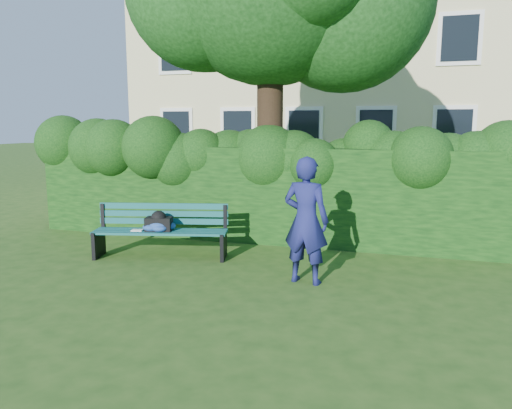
% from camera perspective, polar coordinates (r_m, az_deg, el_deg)
% --- Properties ---
extents(ground, '(80.00, 80.00, 0.00)m').
position_cam_1_polar(ground, '(7.72, -1.34, -7.67)').
color(ground, '#274B17').
rests_on(ground, ground).
extents(apartment_building, '(16.00, 8.08, 12.00)m').
position_cam_1_polar(apartment_building, '(21.44, 11.33, 19.20)').
color(apartment_building, beige).
rests_on(apartment_building, ground).
extents(hedge, '(10.00, 1.00, 1.80)m').
position_cam_1_polar(hedge, '(9.59, 2.84, 1.18)').
color(hedge, black).
rests_on(hedge, ground).
extents(park_bench, '(2.30, 1.07, 0.89)m').
position_cam_1_polar(park_bench, '(8.56, -10.91, -2.65)').
color(park_bench, '#0F4A4E').
rests_on(park_bench, ground).
extents(man_reading, '(0.72, 0.53, 1.80)m').
position_cam_1_polar(man_reading, '(7.03, 5.73, -1.83)').
color(man_reading, navy).
rests_on(man_reading, ground).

